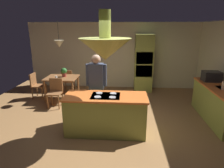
# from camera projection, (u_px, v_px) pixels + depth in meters

# --- Properties ---
(ground) EXTENTS (8.16, 8.16, 0.00)m
(ground) POSITION_uv_depth(u_px,v_px,m) (107.00, 128.00, 4.78)
(ground) COLOR #9E7042
(wall_back) EXTENTS (6.80, 0.10, 2.55)m
(wall_back) POSITION_uv_depth(u_px,v_px,m) (115.00, 56.00, 7.72)
(wall_back) COLOR beige
(wall_back) RESTS_ON ground
(kitchen_island) EXTENTS (1.86, 0.76, 0.92)m
(kitchen_island) POSITION_uv_depth(u_px,v_px,m) (106.00, 114.00, 4.46)
(kitchen_island) COLOR #939E42
(kitchen_island) RESTS_ON ground
(counter_run_right) EXTENTS (0.73, 2.10, 0.90)m
(counter_run_right) POSITION_uv_depth(u_px,v_px,m) (218.00, 104.00, 5.03)
(counter_run_right) COLOR #939E42
(counter_run_right) RESTS_ON ground
(oven_tower) EXTENTS (0.66, 0.62, 2.12)m
(oven_tower) POSITION_uv_depth(u_px,v_px,m) (144.00, 63.00, 7.32)
(oven_tower) COLOR #939E42
(oven_tower) RESTS_ON ground
(dining_table) EXTENTS (1.04, 0.87, 0.76)m
(dining_table) POSITION_uv_depth(u_px,v_px,m) (62.00, 80.00, 6.53)
(dining_table) COLOR brown
(dining_table) RESTS_ON ground
(person_at_island) EXTENTS (0.53, 0.23, 1.72)m
(person_at_island) POSITION_uv_depth(u_px,v_px,m) (97.00, 83.00, 4.96)
(person_at_island) COLOR tan
(person_at_island) RESTS_ON ground
(range_hood) EXTENTS (1.10, 1.10, 1.00)m
(range_hood) POSITION_uv_depth(u_px,v_px,m) (105.00, 48.00, 4.04)
(range_hood) COLOR #939E42
(pendant_light_over_table) EXTENTS (0.32, 0.32, 0.82)m
(pendant_light_over_table) POSITION_uv_depth(u_px,v_px,m) (59.00, 44.00, 6.19)
(pendant_light_over_table) COLOR beige
(chair_facing_island) EXTENTS (0.40, 0.40, 0.87)m
(chair_facing_island) POSITION_uv_depth(u_px,v_px,m) (55.00, 91.00, 5.95)
(chair_facing_island) COLOR brown
(chair_facing_island) RESTS_ON ground
(chair_by_back_wall) EXTENTS (0.40, 0.40, 0.87)m
(chair_by_back_wall) POSITION_uv_depth(u_px,v_px,m) (68.00, 79.00, 7.20)
(chair_by_back_wall) COLOR brown
(chair_by_back_wall) RESTS_ON ground
(chair_at_corner) EXTENTS (0.40, 0.40, 0.87)m
(chair_at_corner) POSITION_uv_depth(u_px,v_px,m) (36.00, 84.00, 6.64)
(chair_at_corner) COLOR brown
(chair_at_corner) RESTS_ON ground
(potted_plant_on_table) EXTENTS (0.20, 0.20, 0.30)m
(potted_plant_on_table) POSITION_uv_depth(u_px,v_px,m) (64.00, 72.00, 6.53)
(potted_plant_on_table) COLOR #99382D
(potted_plant_on_table) RESTS_ON dining_table
(cup_on_table) EXTENTS (0.07, 0.07, 0.09)m
(cup_on_table) POSITION_uv_depth(u_px,v_px,m) (56.00, 77.00, 6.29)
(cup_on_table) COLOR white
(cup_on_table) RESTS_ON dining_table
(microwave_on_counter) EXTENTS (0.46, 0.36, 0.28)m
(microwave_on_counter) POSITION_uv_depth(u_px,v_px,m) (212.00, 76.00, 5.46)
(microwave_on_counter) COLOR #232326
(microwave_on_counter) RESTS_ON counter_run_right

